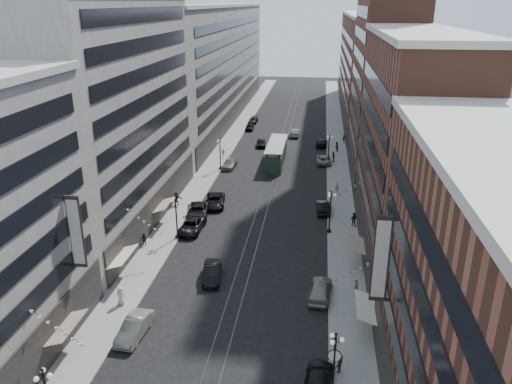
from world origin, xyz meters
The scene contains 44 objects.
ground centered at (0.00, 60.00, 0.00)m, with size 220.00×220.00×0.00m, color black.
sidewalk_west centered at (-11.00, 70.00, 0.07)m, with size 4.00×180.00×0.15m, color gray.
sidewalk_east centered at (11.00, 70.00, 0.07)m, with size 4.00×180.00×0.15m, color gray.
rail_west centered at (-0.70, 70.00, 0.01)m, with size 0.12×180.00×0.02m, color #2D2D33.
rail_east centered at (0.70, 70.00, 0.01)m, with size 0.12×180.00×0.02m, color #2D2D33.
building_west_mid centered at (-17.00, 33.00, 14.00)m, with size 8.00×36.00×28.00m, color #A69F94.
building_west_far centered at (-17.00, 96.00, 13.00)m, with size 8.00×90.00×26.00m, color #A69F94.
building_east_near centered at (17.00, -1.00, 10.00)m, with size 8.00×28.00×20.00m, color brown.
building_east_mid centered at (17.00, 28.00, 12.00)m, with size 8.00×30.00×24.00m, color brown.
building_east_tower centered at (17.00, 56.00, 21.00)m, with size 8.00×26.00×42.00m, color brown.
building_east_far centered at (17.00, 105.00, 12.00)m, with size 8.00×72.00×24.00m, color brown.
lamppost_sw_far centered at (-9.20, 28.00, 3.10)m, with size 1.03×1.14×5.52m.
lamppost_sw_mid centered at (-9.20, 55.00, 3.10)m, with size 1.03×1.14×5.52m.
lamppost_se_near centered at (9.20, 4.00, 3.22)m, with size 1.08×1.14×5.52m.
lamppost_se_far centered at (9.20, 32.00, 3.10)m, with size 1.03×1.14×5.52m.
lamppost_se_mid centered at (9.20, 60.00, 3.10)m, with size 1.03×1.14×5.52m.
streetcar centered at (0.00, 59.85, 1.73)m, with size 3.00×13.53×3.74m.
car_1 centered at (-7.68, 9.09, 0.82)m, with size 1.73×4.96×1.64m, color slate.
car_2 centered at (-8.00, 30.27, 0.76)m, with size 2.53×5.48×1.52m, color black.
car_3 centered at (8.17, 4.84, 0.73)m, with size 2.06×5.06×1.47m, color black.
car_4 centered at (8.21, 17.26, 0.88)m, with size 2.09×5.19×1.77m, color gray.
car_5 centered at (-2.99, 19.20, 0.81)m, with size 1.72×4.93×1.62m, color black.
pedestrian_1 centered at (-10.58, 13.35, 1.08)m, with size 0.91×0.49×1.85m, color beige.
pedestrian_2 centered at (-12.50, 25.42, 0.94)m, with size 0.76×0.42×1.57m, color black.
pedestrian_3 centered at (9.74, 6.63, 0.95)m, with size 1.04×0.43×1.61m, color black.
pedestrian_4 centered at (11.65, 17.62, 1.10)m, with size 1.12×0.51×1.91m, color #B3A894.
car_7 centered at (-6.80, 38.91, 0.79)m, with size 2.62×5.68×1.58m, color black.
car_8 centered at (-7.85, 56.33, 0.75)m, with size 2.10×5.16×1.50m, color slate.
car_9 centered at (-8.20, 83.89, 0.73)m, with size 1.73×4.29×1.46m, color black.
car_10 centered at (8.40, 38.56, 0.79)m, with size 1.67×4.78×1.58m, color black.
car_11 centered at (8.40, 60.92, 0.75)m, with size 2.49×5.41×1.50m, color gray.
car_12 centered at (7.98, 72.29, 0.76)m, with size 2.12×5.21×1.51m, color black.
car_13 centered at (-4.02, 70.51, 0.75)m, with size 1.77×4.41×1.50m, color black.
car_14 centered at (2.29, 79.46, 0.82)m, with size 1.73×4.97×1.64m, color gray.
pedestrian_5 centered at (-12.21, 38.20, 1.10)m, with size 1.77×0.51×1.90m, color black.
pedestrian_6 centered at (-10.04, 62.02, 0.91)m, with size 0.89×0.41×1.53m, color #9D9682.
pedestrian_7 centered at (12.31, 34.34, 1.05)m, with size 0.88×0.48×1.80m, color black.
pedestrian_8 centered at (10.43, 46.23, 0.94)m, with size 0.58×0.38×1.59m, color gray.
pedestrian_9 centered at (12.50, 75.03, 0.95)m, with size 1.03×0.43×1.60m, color black.
car_extra_0 centered at (-8.32, 90.86, 0.69)m, with size 1.93×4.76×1.38m, color black.
car_extra_1 centered at (-8.30, 34.93, 0.81)m, with size 2.69×5.82×1.62m, color black.
pedestrian_extra_0 centered at (10.83, 68.28, 1.12)m, with size 0.95×0.52×1.94m, color black.
pedestrian_extra_1 centered at (10.08, 61.85, 1.03)m, with size 0.86×0.47×1.76m, color black.
pedestrian_extra_2 centered at (-9.54, 35.16, 0.95)m, with size 0.78×0.43×1.60m, color #9C9781.
Camera 1 is at (7.38, -25.28, 27.19)m, focal length 35.00 mm.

